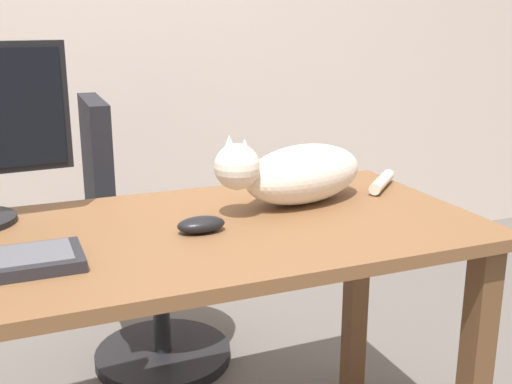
# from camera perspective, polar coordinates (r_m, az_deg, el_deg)

# --- Properties ---
(desk) EXTENTS (1.55, 0.67, 0.73)m
(desk) POSITION_cam_1_polar(r_m,az_deg,el_deg) (1.47, -9.38, -7.58)
(desk) COLOR brown
(desk) RESTS_ON ground_plane
(office_chair) EXTENTS (0.48, 0.48, 0.95)m
(office_chair) POSITION_cam_1_polar(r_m,az_deg,el_deg) (2.21, -10.01, -5.46)
(office_chair) COLOR black
(office_chair) RESTS_ON ground_plane
(cat) EXTENTS (0.60, 0.27, 0.20)m
(cat) POSITION_cam_1_polar(r_m,az_deg,el_deg) (1.63, 3.72, 1.72)
(cat) COLOR silver
(cat) RESTS_ON desk
(computer_mouse) EXTENTS (0.11, 0.06, 0.04)m
(computer_mouse) POSITION_cam_1_polar(r_m,az_deg,el_deg) (1.43, -4.95, -2.93)
(computer_mouse) COLOR black
(computer_mouse) RESTS_ON desk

